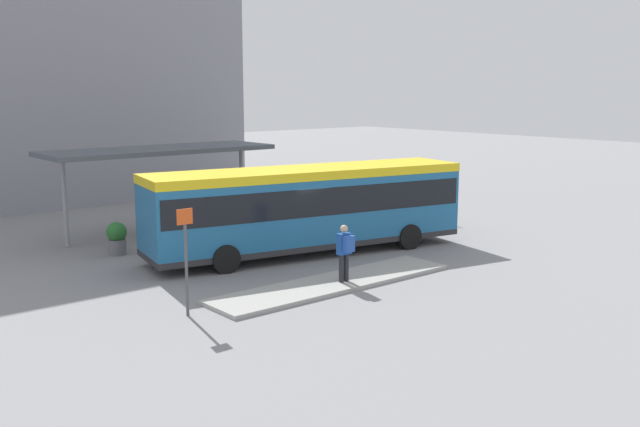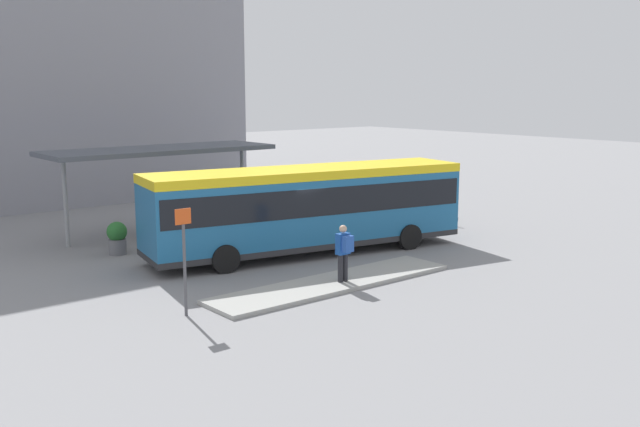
% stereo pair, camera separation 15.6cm
% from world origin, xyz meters
% --- Properties ---
extents(ground_plane, '(120.00, 120.00, 0.00)m').
position_xyz_m(ground_plane, '(0.00, 0.00, 0.00)').
color(ground_plane, gray).
extents(curb_island, '(8.18, 1.80, 0.12)m').
position_xyz_m(curb_island, '(-2.01, -3.73, 0.06)').
color(curb_island, '#9E9E99').
rests_on(curb_island, ground_plane).
extents(city_bus, '(11.74, 4.66, 3.04)m').
position_xyz_m(city_bus, '(0.01, -0.00, 1.79)').
color(city_bus, '#1E6093').
rests_on(city_bus, ground_plane).
extents(pedestrian_waiting, '(0.42, 0.43, 1.71)m').
position_xyz_m(pedestrian_waiting, '(-1.80, -3.98, 1.10)').
color(pedestrian_waiting, '#232328').
rests_on(pedestrian_waiting, curb_island).
extents(bicycle_red, '(0.48, 1.56, 0.67)m').
position_xyz_m(bicycle_red, '(7.99, 0.56, 0.34)').
color(bicycle_red, black).
rests_on(bicycle_red, ground_plane).
extents(bicycle_orange, '(0.48, 1.70, 0.73)m').
position_xyz_m(bicycle_orange, '(7.97, 1.22, 0.37)').
color(bicycle_orange, black).
rests_on(bicycle_orange, ground_plane).
extents(bicycle_blue, '(0.48, 1.58, 0.68)m').
position_xyz_m(bicycle_blue, '(8.00, 1.87, 0.34)').
color(bicycle_blue, black).
rests_on(bicycle_blue, ground_plane).
extents(station_shelter, '(9.05, 3.08, 3.46)m').
position_xyz_m(station_shelter, '(-2.34, 6.42, 3.31)').
color(station_shelter, '#4C515B').
rests_on(station_shelter, ground_plane).
extents(potted_planter_near_shelter, '(0.71, 0.71, 1.17)m').
position_xyz_m(potted_planter_near_shelter, '(-5.27, 4.13, 0.61)').
color(potted_planter_near_shelter, slate).
rests_on(potted_planter_near_shelter, ground_plane).
extents(platform_sign, '(0.44, 0.08, 2.80)m').
position_xyz_m(platform_sign, '(-6.80, -3.50, 1.56)').
color(platform_sign, '#4C4C51').
rests_on(platform_sign, ground_plane).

